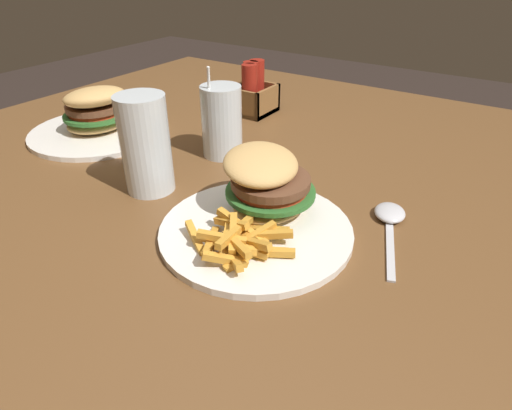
% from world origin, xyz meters
% --- Properties ---
extents(dining_table, '(1.37, 1.34, 0.73)m').
position_xyz_m(dining_table, '(0.00, 0.00, 0.61)').
color(dining_table, brown).
rests_on(dining_table, ground_plane).
extents(meal_plate_near, '(0.27, 0.27, 0.11)m').
position_xyz_m(meal_plate_near, '(-0.06, -0.12, 0.77)').
color(meal_plate_near, white).
rests_on(meal_plate_near, dining_table).
extents(beer_glass, '(0.08, 0.08, 0.15)m').
position_xyz_m(beer_glass, '(-0.08, 0.08, 0.81)').
color(beer_glass, silver).
rests_on(beer_glass, dining_table).
extents(juice_glass, '(0.07, 0.07, 0.17)m').
position_xyz_m(juice_glass, '(0.09, 0.06, 0.79)').
color(juice_glass, silver).
rests_on(juice_glass, dining_table).
extents(spoon, '(0.17, 0.08, 0.02)m').
position_xyz_m(spoon, '(0.05, -0.27, 0.74)').
color(spoon, silver).
rests_on(spoon, dining_table).
extents(meal_plate_far, '(0.28, 0.28, 0.11)m').
position_xyz_m(meal_plate_far, '(0.03, 0.34, 0.77)').
color(meal_plate_far, white).
rests_on(meal_plate_far, dining_table).
extents(condiment_caddy, '(0.10, 0.09, 0.12)m').
position_xyz_m(condiment_caddy, '(0.32, 0.15, 0.78)').
color(condiment_caddy, brown).
rests_on(condiment_caddy, dining_table).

